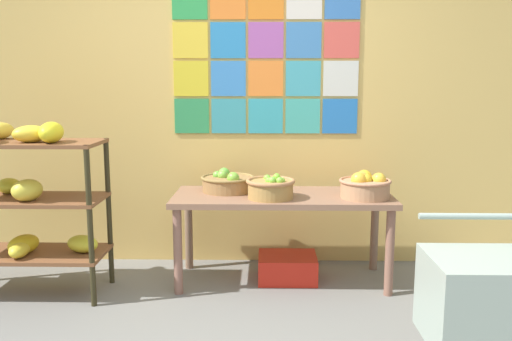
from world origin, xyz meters
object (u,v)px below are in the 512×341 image
at_px(banana_shelf_unit, 26,191).
at_px(fruit_basket_centre, 228,182).
at_px(fruit_basket_right, 365,185).
at_px(produce_crate_under_table, 287,267).
at_px(fruit_basket_back_right, 271,187).
at_px(display_table, 283,205).
at_px(shopping_cart, 493,307).

height_order(banana_shelf_unit, fruit_basket_centre, banana_shelf_unit).
distance_m(fruit_basket_right, produce_crate_under_table, 0.83).
bearing_deg(banana_shelf_unit, fruit_basket_right, 4.90).
xyz_separation_m(banana_shelf_unit, produce_crate_under_table, (1.75, 0.31, -0.63)).
xyz_separation_m(fruit_basket_centre, fruit_basket_back_right, (0.31, -0.23, 0.01)).
bearing_deg(display_table, banana_shelf_unit, -170.58).
bearing_deg(banana_shelf_unit, shopping_cart, -26.02).
relative_size(fruit_basket_centre, fruit_basket_back_right, 1.15).
relative_size(fruit_basket_back_right, produce_crate_under_table, 0.80).
distance_m(display_table, produce_crate_under_table, 0.47).
distance_m(fruit_basket_back_right, shopping_cart, 1.72).
bearing_deg(fruit_basket_back_right, produce_crate_under_table, 49.35).
xyz_separation_m(fruit_basket_right, shopping_cart, (0.30, -1.45, -0.25)).
xyz_separation_m(display_table, shopping_cart, (0.86, -1.54, -0.09)).
height_order(fruit_basket_back_right, shopping_cart, shopping_cart).
bearing_deg(fruit_basket_centre, display_table, -15.55).
bearing_deg(display_table, produce_crate_under_table, 30.18).
height_order(fruit_basket_right, shopping_cart, same).
height_order(banana_shelf_unit, produce_crate_under_table, banana_shelf_unit).
bearing_deg(display_table, shopping_cart, -60.74).
distance_m(display_table, fruit_basket_centre, 0.44).
distance_m(banana_shelf_unit, fruit_basket_right, 2.29).
bearing_deg(produce_crate_under_table, shopping_cart, -62.22).
bearing_deg(shopping_cart, fruit_basket_right, 100.84).
height_order(banana_shelf_unit, display_table, banana_shelf_unit).
relative_size(fruit_basket_centre, shopping_cart, 0.47).
xyz_separation_m(fruit_basket_right, fruit_basket_back_right, (-0.65, -0.03, -0.01)).
xyz_separation_m(display_table, produce_crate_under_table, (0.04, 0.02, -0.47)).
distance_m(display_table, fruit_basket_right, 0.60).
height_order(display_table, shopping_cart, shopping_cart).
height_order(fruit_basket_centre, produce_crate_under_table, fruit_basket_centre).
bearing_deg(shopping_cart, fruit_basket_centre, 126.68).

